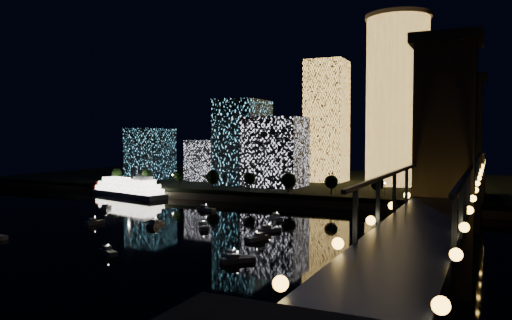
# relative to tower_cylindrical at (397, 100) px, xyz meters

# --- Properties ---
(ground) EXTENTS (520.00, 520.00, 0.00)m
(ground) POSITION_rel_tower_cylindrical_xyz_m (-28.00, -145.93, -49.40)
(ground) COLOR black
(ground) RESTS_ON ground
(far_bank) EXTENTS (420.00, 160.00, 5.00)m
(far_bank) POSITION_rel_tower_cylindrical_xyz_m (-28.00, 14.07, -46.90)
(far_bank) COLOR black
(far_bank) RESTS_ON ground
(seawall) EXTENTS (420.00, 6.00, 3.00)m
(seawall) POSITION_rel_tower_cylindrical_xyz_m (-28.00, -63.93, -47.90)
(seawall) COLOR #6B5E4C
(seawall) RESTS_ON ground
(tower_cylindrical) EXTENTS (34.00, 34.00, 88.56)m
(tower_cylindrical) POSITION_rel_tower_cylindrical_xyz_m (0.00, 0.00, 0.00)
(tower_cylindrical) COLOR #FFBB51
(tower_cylindrical) RESTS_ON far_bank
(tower_rectangular) EXTENTS (21.34, 21.34, 67.88)m
(tower_rectangular) POSITION_rel_tower_cylindrical_xyz_m (-39.07, 2.53, -10.46)
(tower_rectangular) COLOR #FFBB51
(tower_rectangular) RESTS_ON far_bank
(midrise_blocks) EXTENTS (110.41, 37.38, 44.79)m
(midrise_blocks) POSITION_rel_tower_cylindrical_xyz_m (-85.13, -29.53, -26.39)
(midrise_blocks) COLOR white
(midrise_blocks) RESTS_ON far_bank
(truss_bridge) EXTENTS (13.00, 266.00, 50.00)m
(truss_bridge) POSITION_rel_tower_cylindrical_xyz_m (37.00, -142.21, -33.16)
(truss_bridge) COLOR #161F48
(truss_bridge) RESTS_ON ground
(riverboat) EXTENTS (52.86, 23.18, 15.65)m
(riverboat) POSITION_rel_tower_cylindrical_xyz_m (-122.90, -68.83, -45.39)
(riverboat) COLOR silver
(riverboat) RESTS_ON ground
(motorboats) EXTENTS (124.66, 80.30, 2.78)m
(motorboats) POSITION_rel_tower_cylindrical_xyz_m (-34.56, -133.20, -48.59)
(motorboats) COLOR silver
(motorboats) RESTS_ON ground
(esplanade_trees) EXTENTS (165.96, 6.96, 8.98)m
(esplanade_trees) POSITION_rel_tower_cylindrical_xyz_m (-51.96, -57.93, -38.93)
(esplanade_trees) COLOR black
(esplanade_trees) RESTS_ON far_bank
(street_lamps) EXTENTS (132.70, 0.70, 5.65)m
(street_lamps) POSITION_rel_tower_cylindrical_xyz_m (-62.00, -51.93, -40.38)
(street_lamps) COLOR black
(street_lamps) RESTS_ON far_bank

